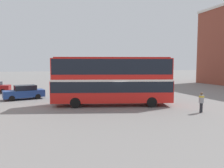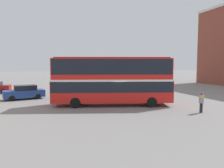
{
  "view_description": "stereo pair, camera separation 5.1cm",
  "coord_description": "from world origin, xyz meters",
  "views": [
    {
      "loc": [
        -7.41,
        -19.77,
        3.97
      ],
      "look_at": [
        -0.98,
        0.37,
        2.11
      ],
      "focal_mm": 35.0,
      "sensor_mm": 36.0,
      "label": 1
    },
    {
      "loc": [
        -7.36,
        -19.78,
        3.97
      ],
      "look_at": [
        -0.98,
        0.37,
        2.11
      ],
      "focal_mm": 35.0,
      "sensor_mm": 36.0,
      "label": 2
    }
  ],
  "objects": [
    {
      "name": "ground_plane",
      "position": [
        0.0,
        0.0,
        0.0
      ],
      "size": [
        240.0,
        240.0,
        0.0
      ],
      "primitive_type": "plane",
      "color": "gray"
    },
    {
      "name": "double_decker_bus",
      "position": [
        -0.98,
        0.37,
        2.68
      ],
      "size": [
        11.7,
        5.47,
        4.69
      ],
      "rotation": [
        0.0,
        0.0,
        -0.27
      ],
      "color": "red",
      "rests_on": "ground_plane"
    },
    {
      "name": "pedestrian_foreground",
      "position": [
        5.08,
        -5.01,
        1.05
      ],
      "size": [
        0.57,
        0.57,
        1.71
      ],
      "rotation": [
        0.0,
        0.0,
        2.1
      ],
      "color": "#232328",
      "rests_on": "ground_plane"
    },
    {
      "name": "parked_car_kerb_near",
      "position": [
        -9.47,
        7.15,
        0.81
      ],
      "size": [
        4.73,
        2.79,
        1.63
      ],
      "rotation": [
        0.0,
        0.0,
        3.37
      ],
      "color": "navy",
      "rests_on": "ground_plane"
    },
    {
      "name": "parked_car_side_street",
      "position": [
        5.3,
        14.8,
        0.78
      ],
      "size": [
        4.34,
        2.69,
        1.57
      ],
      "rotation": [
        0.0,
        0.0,
        3.37
      ],
      "color": "silver",
      "rests_on": "ground_plane"
    }
  ]
}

